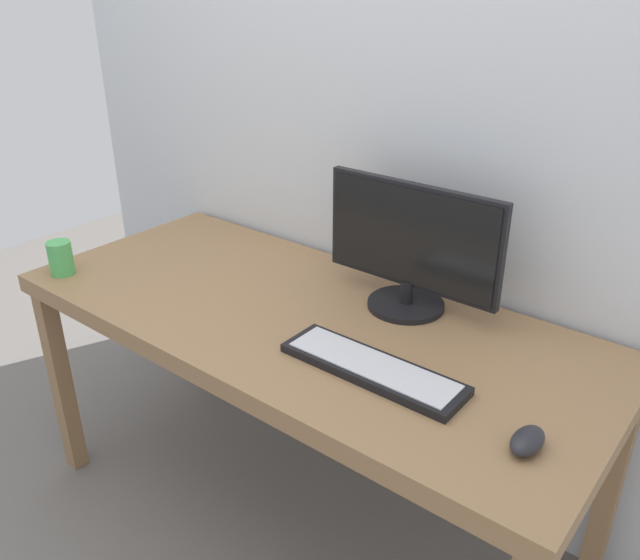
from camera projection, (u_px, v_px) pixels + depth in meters
ground_plane at (305, 515)px, 2.15m from camera, size 6.00×6.00×0.00m
wall_back at (395, 27)px, 1.79m from camera, size 2.83×0.04×3.00m
desk at (303, 334)px, 1.84m from camera, size 1.73×0.75×0.77m
monitor at (411, 247)px, 1.77m from camera, size 0.53×0.22×0.36m
keyboard_primary at (372, 368)px, 1.54m from camera, size 0.47×0.14×0.02m
mouse at (527, 441)px, 1.29m from camera, size 0.06×0.11×0.04m
coffee_mug at (61, 258)px, 2.02m from camera, size 0.07×0.07×0.11m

